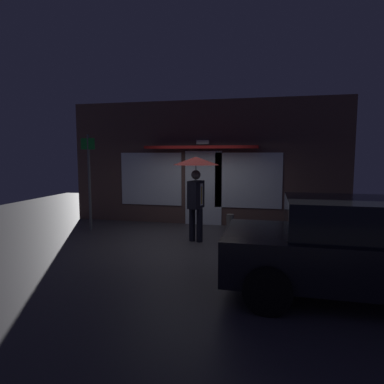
% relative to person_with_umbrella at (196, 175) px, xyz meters
% --- Properties ---
extents(ground_plane, '(18.00, 18.00, 0.00)m').
position_rel_person_with_umbrella_xyz_m(ground_plane, '(-0.19, -0.19, -1.60)').
color(ground_plane, '#423F44').
extents(building_facade, '(8.27, 1.00, 3.68)m').
position_rel_person_with_umbrella_xyz_m(building_facade, '(-0.19, 2.14, 0.23)').
color(building_facade, brown).
rests_on(building_facade, ground).
extents(person_with_umbrella, '(1.09, 1.09, 2.04)m').
position_rel_person_with_umbrella_xyz_m(person_with_umbrella, '(0.00, 0.00, 0.00)').
color(person_with_umbrella, black).
rests_on(person_with_umbrella, ground).
extents(parked_car, '(4.10, 1.95, 1.45)m').
position_rel_person_with_umbrella_xyz_m(parked_car, '(3.08, -2.63, -0.86)').
color(parked_car, black).
rests_on(parked_car, ground).
extents(street_sign_post, '(0.40, 0.07, 2.63)m').
position_rel_person_with_umbrella_xyz_m(street_sign_post, '(-3.06, 0.48, -0.12)').
color(street_sign_post, '#595B60').
rests_on(street_sign_post, ground).
extents(sidewalk_bollard, '(0.21, 0.21, 0.49)m').
position_rel_person_with_umbrella_xyz_m(sidewalk_bollard, '(0.70, 1.16, -1.36)').
color(sidewalk_bollard, slate).
rests_on(sidewalk_bollard, ground).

